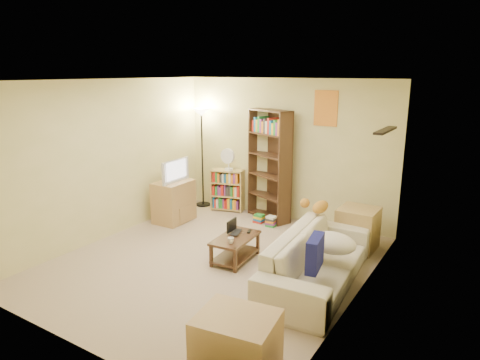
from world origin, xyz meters
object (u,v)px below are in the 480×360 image
object	(u,v)px
coffee_table	(235,246)
tv_stand	(174,201)
side_table	(358,229)
tabby_cat	(318,206)
desk_fan	(228,158)
short_bookshelf	(227,190)
tall_bookshelf	(269,162)
mug	(231,241)
television	(172,170)
end_cabinet	(237,345)
floor_lamp	(202,129)
sofa	(318,259)
laptop	(239,233)

from	to	relation	value
coffee_table	tv_stand	world-z (taller)	tv_stand
coffee_table	side_table	world-z (taller)	side_table
tabby_cat	side_table	distance (m)	0.81
tabby_cat	desk_fan	bearing A→B (deg)	155.84
short_bookshelf	tall_bookshelf	bearing A→B (deg)	-15.32
tv_stand	tall_bookshelf	bearing A→B (deg)	35.72
mug	television	distance (m)	2.21
coffee_table	end_cabinet	world-z (taller)	end_cabinet
short_bookshelf	floor_lamp	size ratio (longest dim) A/B	0.41
sofa	side_table	world-z (taller)	sofa
coffee_table	floor_lamp	xyz separation A→B (m)	(-1.93, 1.83, 1.32)
television	mug	bearing A→B (deg)	-119.85
tv_stand	end_cabinet	bearing A→B (deg)	-43.14
laptop	short_bookshelf	world-z (taller)	short_bookshelf
short_bookshelf	desk_fan	distance (m)	0.63
tabby_cat	coffee_table	distance (m)	1.30
tabby_cat	side_table	bearing A→B (deg)	49.53
mug	laptop	bearing A→B (deg)	105.41
tabby_cat	tall_bookshelf	size ratio (longest dim) A/B	0.26
sofa	desk_fan	xyz separation A→B (m)	(-2.54, 1.81, 0.71)
sofa	tv_stand	world-z (taller)	tv_stand
desk_fan	end_cabinet	distance (m)	4.62
tabby_cat	mug	world-z (taller)	tabby_cat
tabby_cat	television	world-z (taller)	television
laptop	floor_lamp	bearing A→B (deg)	31.46
sofa	tabby_cat	distance (m)	0.99
laptop	short_bookshelf	distance (m)	2.15
coffee_table	tall_bookshelf	size ratio (longest dim) A/B	0.42
television	floor_lamp	bearing A→B (deg)	5.45
short_bookshelf	laptop	bearing A→B (deg)	-67.44
television	tall_bookshelf	distance (m)	1.71
tabby_cat	desk_fan	size ratio (longest dim) A/B	1.21
tv_stand	desk_fan	xyz separation A→B (m)	(0.51, 0.98, 0.66)
laptop	side_table	size ratio (longest dim) A/B	0.52
laptop	desk_fan	size ratio (longest dim) A/B	0.78
floor_lamp	laptop	bearing A→B (deg)	-41.66
tv_stand	short_bookshelf	xyz separation A→B (m)	(0.47, 1.02, 0.03)
tabby_cat	tall_bookshelf	world-z (taller)	tall_bookshelf
side_table	mug	bearing A→B (deg)	-129.04
tabby_cat	side_table	xyz separation A→B (m)	(0.45, 0.52, -0.42)
short_bookshelf	television	bearing A→B (deg)	-129.86
tv_stand	side_table	bearing A→B (deg)	8.30
tv_stand	short_bookshelf	bearing A→B (deg)	64.31
television	floor_lamp	world-z (taller)	floor_lamp
laptop	tall_bookshelf	size ratio (longest dim) A/B	0.17
end_cabinet	side_table	bearing A→B (deg)	88.97
floor_lamp	tabby_cat	bearing A→B (deg)	-19.97
laptop	side_table	bearing A→B (deg)	-65.62
short_bookshelf	tabby_cat	bearing A→B (deg)	-39.96
desk_fan	side_table	size ratio (longest dim) A/B	0.67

